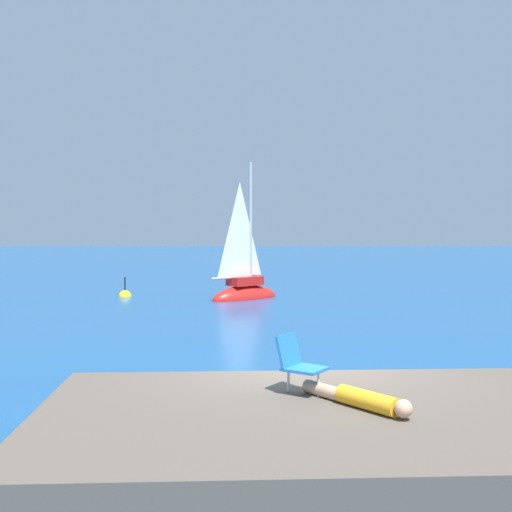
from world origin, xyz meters
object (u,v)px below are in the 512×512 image
at_px(person_sunbather, 357,399).
at_px(beach_chair, 294,361).
at_px(marker_buoy, 122,297).
at_px(sailboat_near, 241,291).

relative_size(person_sunbather, beach_chair, 1.82).
bearing_deg(person_sunbather, beach_chair, 7.64).
distance_m(beach_chair, marker_buoy, 20.18).
bearing_deg(beach_chair, person_sunbather, -9.52).
relative_size(sailboat_near, marker_buoy, 5.55).
xyz_separation_m(person_sunbather, marker_buoy, (-6.96, 19.86, -0.95)).
height_order(person_sunbather, beach_chair, beach_chair).
bearing_deg(marker_buoy, sailboat_near, -8.65).
relative_size(sailboat_near, person_sunbather, 4.33).
distance_m(person_sunbather, marker_buoy, 21.07).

